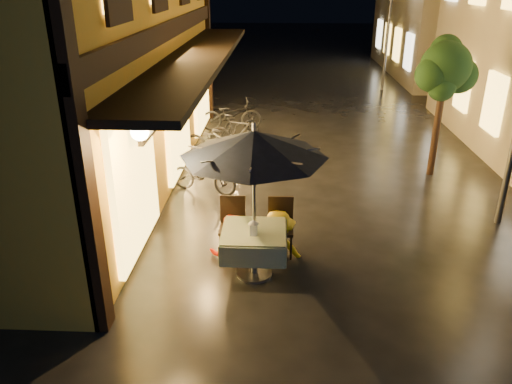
# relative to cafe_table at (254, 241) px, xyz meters

# --- Properties ---
(ground) EXTENTS (90.00, 90.00, 0.00)m
(ground) POSITION_rel_cafe_table_xyz_m (1.53, 0.01, -0.59)
(ground) COLOR black
(ground) RESTS_ON ground
(west_building) EXTENTS (5.90, 11.40, 7.40)m
(west_building) POSITION_rel_cafe_table_xyz_m (-4.19, 4.01, 3.12)
(west_building) COLOR gold
(west_building) RESTS_ON ground
(street_tree) EXTENTS (1.43, 1.20, 3.15)m
(street_tree) POSITION_rel_cafe_table_xyz_m (3.95, 4.52, 1.83)
(street_tree) COLOR black
(street_tree) RESTS_ON ground
(streetlamp_far) EXTENTS (0.36, 0.36, 4.23)m
(streetlamp_far) POSITION_rel_cafe_table_xyz_m (4.53, 14.01, 2.33)
(streetlamp_far) COLOR #59595E
(streetlamp_far) RESTS_ON ground
(cafe_table) EXTENTS (0.99, 0.99, 0.78)m
(cafe_table) POSITION_rel_cafe_table_xyz_m (0.00, 0.00, 0.00)
(cafe_table) COLOR #59595E
(cafe_table) RESTS_ON ground
(patio_umbrella) EXTENTS (2.13, 2.13, 2.46)m
(patio_umbrella) POSITION_rel_cafe_table_xyz_m (0.00, 0.00, 1.56)
(patio_umbrella) COLOR #59595E
(patio_umbrella) RESTS_ON ground
(cafe_chair_left) EXTENTS (0.42, 0.42, 0.97)m
(cafe_chair_left) POSITION_rel_cafe_table_xyz_m (-0.40, 0.74, -0.05)
(cafe_chair_left) COLOR black
(cafe_chair_left) RESTS_ON ground
(cafe_chair_right) EXTENTS (0.42, 0.42, 0.97)m
(cafe_chair_right) POSITION_rel_cafe_table_xyz_m (0.40, 0.74, -0.05)
(cafe_chair_right) COLOR black
(cafe_chair_right) RESTS_ON ground
(table_lantern) EXTENTS (0.16, 0.16, 0.25)m
(table_lantern) POSITION_rel_cafe_table_xyz_m (0.00, -0.14, 0.33)
(table_lantern) COLOR white
(table_lantern) RESTS_ON cafe_table
(person_orange) EXTENTS (0.76, 0.63, 1.43)m
(person_orange) POSITION_rel_cafe_table_xyz_m (-0.43, 0.59, 0.13)
(person_orange) COLOR #C81300
(person_orange) RESTS_ON ground
(person_yellow) EXTENTS (1.06, 0.67, 1.57)m
(person_yellow) POSITION_rel_cafe_table_xyz_m (0.36, 0.59, 0.20)
(person_yellow) COLOR #E4B50C
(person_yellow) RESTS_ON ground
(bicycle_0) EXTENTS (1.61, 1.01, 0.80)m
(bicycle_0) POSITION_rel_cafe_table_xyz_m (-1.25, 3.20, -0.19)
(bicycle_0) COLOR black
(bicycle_0) RESTS_ON ground
(bicycle_1) EXTENTS (1.90, 0.83, 1.11)m
(bicycle_1) POSITION_rel_cafe_table_xyz_m (-0.78, 4.17, -0.03)
(bicycle_1) COLOR black
(bicycle_1) RESTS_ON ground
(bicycle_2) EXTENTS (1.90, 1.21, 0.94)m
(bicycle_2) POSITION_rel_cafe_table_xyz_m (-1.22, 5.25, -0.12)
(bicycle_2) COLOR black
(bicycle_2) RESTS_ON ground
(bicycle_3) EXTENTS (1.72, 0.99, 1.00)m
(bicycle_3) POSITION_rel_cafe_table_xyz_m (-0.73, 5.88, -0.09)
(bicycle_3) COLOR black
(bicycle_3) RESTS_ON ground
(bicycle_4) EXTENTS (1.88, 0.91, 0.95)m
(bicycle_4) POSITION_rel_cafe_table_xyz_m (-1.09, 7.90, -0.11)
(bicycle_4) COLOR black
(bicycle_4) RESTS_ON ground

